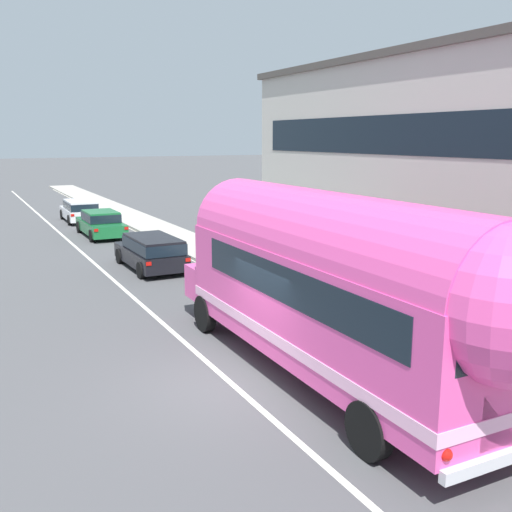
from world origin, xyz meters
name	(u,v)px	position (x,y,z in m)	size (l,w,h in m)	color
ground_plane	(232,384)	(0.00, 0.00, 0.00)	(300.00, 300.00, 0.00)	#4C4C4F
lane_markings	(149,267)	(1.81, 12.00, 0.00)	(4.06, 80.00, 0.01)	silver
sidewalk_slab	(244,267)	(5.16, 10.00, 0.07)	(2.46, 90.00, 0.15)	#ADA89E
painted_bus	(338,281)	(1.96, -1.07, 2.30)	(2.67, 11.81, 4.12)	#EA4C9E
car_lead	(152,250)	(1.83, 11.56, 0.79)	(1.94, 4.50, 1.37)	black
car_second	(101,222)	(1.83, 20.69, 0.74)	(1.89, 4.79, 1.37)	#196633
car_third	(80,209)	(1.88, 26.78, 0.79)	(1.96, 4.48, 1.37)	white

